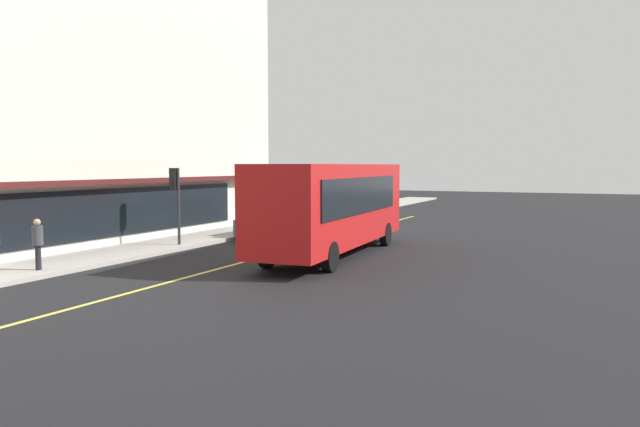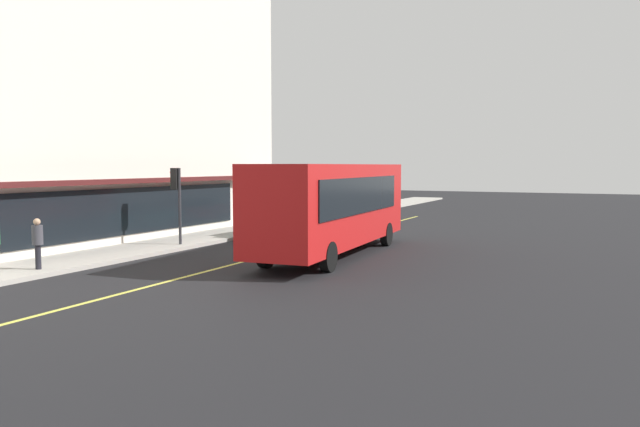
% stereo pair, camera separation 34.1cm
% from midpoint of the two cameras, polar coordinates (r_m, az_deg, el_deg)
% --- Properties ---
extents(ground, '(120.00, 120.00, 0.00)m').
position_cam_midpoint_polar(ground, '(25.60, -2.88, -3.28)').
color(ground, black).
extents(sidewalk, '(80.00, 3.02, 0.15)m').
position_cam_midpoint_polar(sidewalk, '(28.41, -12.43, -2.45)').
color(sidewalk, '#B2ADA3').
rests_on(sidewalk, ground).
extents(lane_centre_stripe, '(36.00, 0.16, 0.01)m').
position_cam_midpoint_polar(lane_centre_stripe, '(25.60, -2.88, -3.27)').
color(lane_centre_stripe, '#D8D14C').
rests_on(lane_centre_stripe, ground).
extents(storefront_building, '(23.16, 9.00, 14.57)m').
position_cam_midpoint_polar(storefront_building, '(31.16, -22.97, 11.18)').
color(storefront_building, silver).
rests_on(storefront_building, ground).
extents(bus, '(11.27, 3.21, 3.50)m').
position_cam_midpoint_polar(bus, '(23.50, 0.88, 0.90)').
color(bus, red).
rests_on(bus, ground).
extents(traffic_light, '(0.30, 0.52, 3.20)m').
position_cam_midpoint_polar(traffic_light, '(26.36, -13.66, 2.35)').
color(traffic_light, '#2D2D33').
rests_on(traffic_light, sidewalk).
extents(car_teal, '(4.37, 1.99, 1.52)m').
position_cam_midpoint_polar(car_teal, '(29.64, -4.64, -0.78)').
color(car_teal, '#14666B').
rests_on(car_teal, ground).
extents(car_maroon, '(4.36, 1.97, 1.52)m').
position_cam_midpoint_polar(car_maroon, '(33.76, -0.42, -0.13)').
color(car_maroon, maroon).
rests_on(car_maroon, ground).
extents(pedestrian_by_curb, '(0.34, 0.34, 1.63)m').
position_cam_midpoint_polar(pedestrian_by_curb, '(21.41, -25.16, -2.19)').
color(pedestrian_by_curb, black).
rests_on(pedestrian_by_curb, sidewalk).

